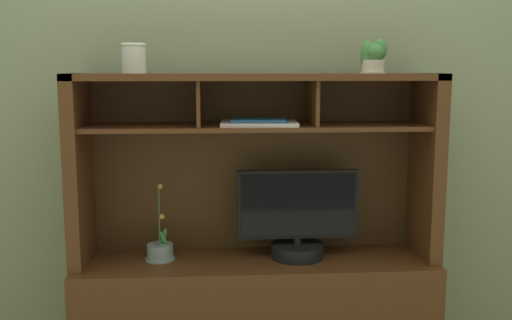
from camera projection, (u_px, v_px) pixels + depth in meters
back_wall at (252, 63)px, 2.86m from camera, size 6.00×0.02×2.80m
media_console at (256, 278)px, 2.76m from camera, size 1.64×0.50×1.35m
tv_monitor at (298, 223)px, 2.71m from camera, size 0.56×0.24×0.41m
potted_orchid at (160, 251)px, 2.70m from camera, size 0.14×0.14×0.36m
magazine_stack_left at (259, 122)px, 2.60m from camera, size 0.35×0.25×0.03m
potted_succulent at (373, 57)px, 2.65m from camera, size 0.12×0.11×0.15m
ceramic_vase at (134, 58)px, 2.55m from camera, size 0.11×0.11×0.13m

